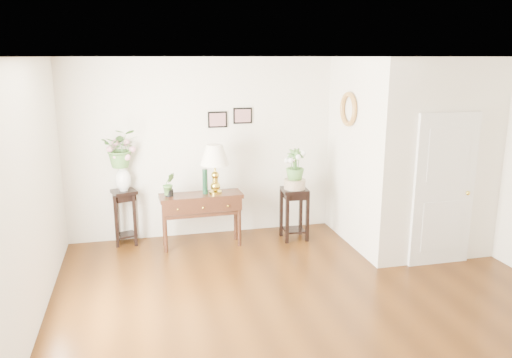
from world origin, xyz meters
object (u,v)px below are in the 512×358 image
object	(u,v)px
table_lamp	(215,170)
plant_stand_a	(126,217)
console_table	(202,220)
plant_stand_b	(294,214)

from	to	relation	value
table_lamp	plant_stand_a	bearing A→B (deg)	164.76
console_table	table_lamp	distance (m)	0.79
plant_stand_a	table_lamp	bearing A→B (deg)	-15.24
console_table	plant_stand_a	xyz separation A→B (m)	(-1.11, 0.36, 0.02)
table_lamp	plant_stand_b	xyz separation A→B (m)	(1.23, -0.04, -0.75)
console_table	table_lamp	xyz separation A→B (m)	(0.22, 0.00, 0.76)
table_lamp	plant_stand_b	bearing A→B (deg)	-1.87
console_table	plant_stand_a	bearing A→B (deg)	160.06
table_lamp	plant_stand_b	distance (m)	1.44
plant_stand_a	console_table	bearing A→B (deg)	-18.07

